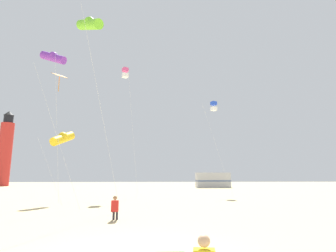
% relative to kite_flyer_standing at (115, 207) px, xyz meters
% --- Properties ---
extents(kite_flyer_standing, '(0.34, 0.51, 1.16)m').
position_rel_kite_flyer_standing_xyz_m(kite_flyer_standing, '(0.00, 0.00, 0.00)').
color(kite_flyer_standing, red).
rests_on(kite_flyer_standing, ground).
extents(kite_diamond_orange, '(3.11, 2.82, 9.41)m').
position_rel_kite_flyer_standing_xyz_m(kite_diamond_orange, '(-4.88, 5.19, 8.20)').
color(kite_diamond_orange, silver).
rests_on(kite_diamond_orange, ground).
extents(kite_tube_violet, '(2.58, 1.91, 13.03)m').
position_rel_kite_flyer_standing_xyz_m(kite_tube_violet, '(-6.93, 9.21, 11.71)').
color(kite_tube_violet, silver).
rests_on(kite_tube_violet, ground).
extents(kite_tube_gold, '(2.51, 2.97, 5.86)m').
position_rel_kite_flyer_standing_xyz_m(kite_tube_gold, '(-5.50, 8.80, 4.54)').
color(kite_tube_gold, silver).
rests_on(kite_tube_gold, ground).
extents(kite_box_rainbow, '(2.09, 2.16, 14.50)m').
position_rel_kite_flyer_standing_xyz_m(kite_box_rainbow, '(-1.41, 16.55, 13.27)').
color(kite_box_rainbow, silver).
rests_on(kite_box_rainbow, ground).
extents(kite_box_blue, '(3.14, 2.14, 11.21)m').
position_rel_kite_flyer_standing_xyz_m(kite_box_blue, '(9.35, 18.63, 10.00)').
color(kite_box_blue, silver).
rests_on(kite_box_blue, ground).
extents(kite_tube_lime, '(3.59, 3.58, 13.01)m').
position_rel_kite_flyer_standing_xyz_m(kite_tube_lime, '(-2.58, 3.61, 11.69)').
color(kite_tube_lime, silver).
rests_on(kite_tube_lime, ground).
extents(lighthouse_distant, '(2.80, 2.80, 16.80)m').
position_rel_kite_flyer_standing_xyz_m(lighthouse_distant, '(-30.83, 49.23, 7.22)').
color(lighthouse_distant, red).
rests_on(lighthouse_distant, ground).
extents(rv_van_silver, '(6.48, 2.45, 2.80)m').
position_rel_kite_flyer_standing_xyz_m(rv_van_silver, '(13.50, 38.85, 0.78)').
color(rv_van_silver, '#B7BABF').
rests_on(rv_van_silver, ground).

